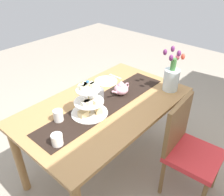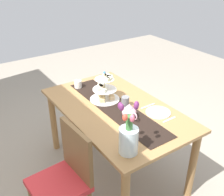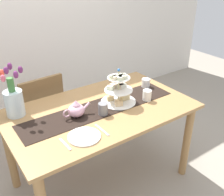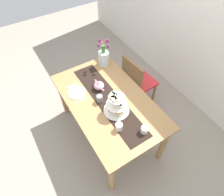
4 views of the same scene
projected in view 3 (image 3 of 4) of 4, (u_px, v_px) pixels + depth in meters
ground_plane at (102, 178)px, 2.54m from camera, size 8.00×8.00×0.00m
room_wall_rear at (27, 15)px, 3.06m from camera, size 6.00×0.08×2.60m
dining_table at (100, 120)px, 2.23m from camera, size 1.53×0.91×0.78m
chair_left at (40, 112)px, 2.65m from camera, size 0.45×0.45×0.91m
table_runner at (100, 108)px, 2.17m from camera, size 1.35×0.29×0.00m
tiered_cake_stand at (119, 90)px, 2.22m from camera, size 0.30×0.30×0.30m
teapot at (76, 110)px, 2.04m from camera, size 0.24×0.13×0.14m
tulip_vase at (14, 100)px, 2.02m from camera, size 0.18×0.18×0.42m
cream_jug at (146, 83)px, 2.52m from camera, size 0.08×0.08×0.08m
dinner_plate_left at (84, 137)px, 1.82m from camera, size 0.23×0.23×0.01m
fork_left at (65, 144)px, 1.75m from camera, size 0.02×0.15×0.01m
knife_left at (102, 130)px, 1.89m from camera, size 0.02×0.17×0.01m
mug_grey at (103, 109)px, 2.07m from camera, size 0.08×0.08×0.09m
mug_white_text at (147, 95)px, 2.28m from camera, size 0.08×0.08×0.09m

